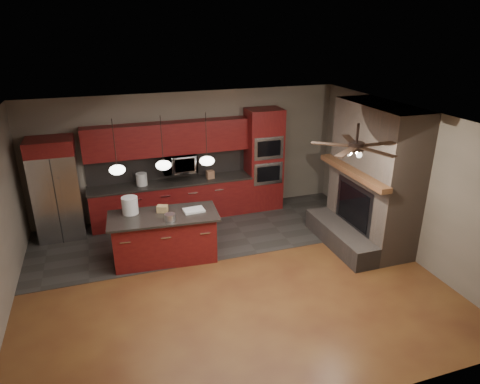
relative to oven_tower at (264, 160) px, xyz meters
name	(u,v)px	position (x,y,z in m)	size (l,w,h in m)	color
ground	(228,278)	(-1.70, -2.69, -1.19)	(7.00, 7.00, 0.00)	brown
ceiling	(226,121)	(-1.70, -2.69, 1.61)	(7.00, 6.00, 0.02)	white
back_wall	(189,154)	(-1.70, 0.31, 0.21)	(7.00, 0.02, 2.80)	gray
right_wall	(405,181)	(1.80, -2.69, 0.21)	(0.02, 6.00, 2.80)	gray
slate_tile_patch	(204,233)	(-1.70, -0.89, -1.19)	(7.00, 2.40, 0.01)	#2E2C2A
fireplace_column	(371,182)	(1.34, -2.29, 0.11)	(1.30, 2.10, 2.80)	#705D50
back_cabinetry	(171,181)	(-2.18, 0.05, -0.30)	(3.59, 0.64, 2.20)	maroon
oven_tower	(264,160)	(0.00, 0.00, 0.00)	(0.80, 0.63, 2.38)	maroon
microwave	(179,163)	(-1.98, 0.06, 0.11)	(0.73, 0.41, 0.50)	silver
refrigerator	(57,189)	(-4.51, -0.07, -0.14)	(0.90, 0.75, 2.10)	silver
kitchen_island	(165,237)	(-2.63, -1.71, -0.73)	(2.05, 1.05, 0.92)	maroon
white_bucket	(130,205)	(-3.18, -1.44, -0.11)	(0.29, 0.29, 0.32)	silver
paint_can	(170,217)	(-2.55, -1.98, -0.21)	(0.19, 0.19, 0.13)	silver
paint_tray	(194,210)	(-2.06, -1.72, -0.25)	(0.38, 0.26, 0.04)	silver
cardboard_box	(162,209)	(-2.62, -1.56, -0.21)	(0.19, 0.14, 0.12)	#A58755
counter_bucket	(142,179)	(-2.82, 0.01, -0.16)	(0.24, 0.24, 0.27)	silver
counter_box	(210,175)	(-1.30, -0.04, -0.20)	(0.16, 0.13, 0.18)	#8C6248
pendant_left	(117,170)	(-3.35, -1.99, 0.77)	(0.26, 0.26, 0.92)	black
pendant_center	(164,165)	(-2.60, -1.99, 0.77)	(0.26, 0.26, 0.92)	black
pendant_right	(207,161)	(-1.85, -1.99, 0.77)	(0.26, 0.26, 0.92)	black
ceiling_fan	(356,146)	(0.10, -3.49, 1.27)	(1.27, 1.33, 0.41)	black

